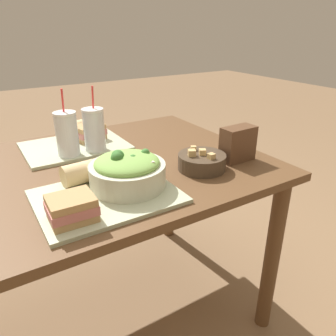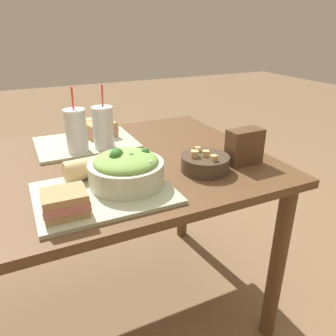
{
  "view_description": "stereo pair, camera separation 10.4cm",
  "coord_description": "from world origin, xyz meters",
  "px_view_note": "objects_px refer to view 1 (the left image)",
  "views": [
    {
      "loc": [
        -0.29,
        -1.05,
        1.2
      ],
      "look_at": [
        0.21,
        -0.24,
        0.78
      ],
      "focal_mm": 35.0,
      "sensor_mm": 36.0,
      "label": 1
    },
    {
      "loc": [
        -0.2,
        -1.1,
        1.2
      ],
      "look_at": [
        0.21,
        -0.24,
        0.78
      ],
      "focal_mm": 35.0,
      "sensor_mm": 36.0,
      "label": 2
    }
  ],
  "objects_px": {
    "chip_bag": "(238,144)",
    "soup_bowl": "(202,161)",
    "sandwich_far": "(89,132)",
    "napkin_folded": "(88,168)",
    "drink_cup_dark": "(66,136)",
    "drink_cup_red": "(94,131)",
    "sandwich_near": "(72,208)",
    "baguette_near": "(86,171)",
    "baguette_far": "(74,128)",
    "salad_bowl": "(127,171)"
  },
  "relations": [
    {
      "from": "salad_bowl",
      "to": "napkin_folded",
      "type": "height_order",
      "value": "salad_bowl"
    },
    {
      "from": "baguette_near",
      "to": "drink_cup_dark",
      "type": "bearing_deg",
      "value": -8.09
    },
    {
      "from": "salad_bowl",
      "to": "soup_bowl",
      "type": "distance_m",
      "value": 0.29
    },
    {
      "from": "chip_bag",
      "to": "drink_cup_dark",
      "type": "bearing_deg",
      "value": 145.14
    },
    {
      "from": "sandwich_near",
      "to": "baguette_near",
      "type": "distance_m",
      "value": 0.22
    },
    {
      "from": "baguette_near",
      "to": "baguette_far",
      "type": "xyz_separation_m",
      "value": [
        0.11,
        0.47,
        0.0
      ]
    },
    {
      "from": "salad_bowl",
      "to": "napkin_folded",
      "type": "xyz_separation_m",
      "value": [
        -0.05,
        0.21,
        -0.06
      ]
    },
    {
      "from": "drink_cup_dark",
      "to": "sandwich_near",
      "type": "bearing_deg",
      "value": -104.83
    },
    {
      "from": "soup_bowl",
      "to": "drink_cup_red",
      "type": "xyz_separation_m",
      "value": [
        -0.26,
        0.35,
        0.06
      ]
    },
    {
      "from": "soup_bowl",
      "to": "drink_cup_dark",
      "type": "xyz_separation_m",
      "value": [
        -0.37,
        0.35,
        0.06
      ]
    },
    {
      "from": "soup_bowl",
      "to": "napkin_folded",
      "type": "distance_m",
      "value": 0.4
    },
    {
      "from": "sandwich_far",
      "to": "napkin_folded",
      "type": "bearing_deg",
      "value": -124.8
    },
    {
      "from": "soup_bowl",
      "to": "baguette_near",
      "type": "xyz_separation_m",
      "value": [
        -0.38,
        0.09,
        0.02
      ]
    },
    {
      "from": "baguette_far",
      "to": "napkin_folded",
      "type": "height_order",
      "value": "baguette_far"
    },
    {
      "from": "sandwich_near",
      "to": "napkin_folded",
      "type": "height_order",
      "value": "sandwich_near"
    },
    {
      "from": "soup_bowl",
      "to": "drink_cup_red",
      "type": "height_order",
      "value": "drink_cup_red"
    },
    {
      "from": "baguette_near",
      "to": "baguette_far",
      "type": "relative_size",
      "value": 1.09
    },
    {
      "from": "salad_bowl",
      "to": "sandwich_far",
      "type": "relative_size",
      "value": 1.62
    },
    {
      "from": "salad_bowl",
      "to": "baguette_far",
      "type": "relative_size",
      "value": 1.67
    },
    {
      "from": "sandwich_far",
      "to": "drink_cup_red",
      "type": "height_order",
      "value": "drink_cup_red"
    },
    {
      "from": "chip_bag",
      "to": "soup_bowl",
      "type": "bearing_deg",
      "value": 177.34
    },
    {
      "from": "sandwich_far",
      "to": "napkin_folded",
      "type": "height_order",
      "value": "sandwich_far"
    },
    {
      "from": "napkin_folded",
      "to": "baguette_far",
      "type": "bearing_deg",
      "value": 79.61
    },
    {
      "from": "soup_bowl",
      "to": "sandwich_near",
      "type": "distance_m",
      "value": 0.5
    },
    {
      "from": "drink_cup_dark",
      "to": "drink_cup_red",
      "type": "relative_size",
      "value": 1.0
    },
    {
      "from": "sandwich_near",
      "to": "baguette_near",
      "type": "height_order",
      "value": "baguette_near"
    },
    {
      "from": "sandwich_near",
      "to": "drink_cup_dark",
      "type": "relative_size",
      "value": 0.48
    },
    {
      "from": "drink_cup_dark",
      "to": "baguette_far",
      "type": "bearing_deg",
      "value": 66.73
    },
    {
      "from": "baguette_near",
      "to": "sandwich_far",
      "type": "height_order",
      "value": "baguette_near"
    },
    {
      "from": "salad_bowl",
      "to": "baguette_far",
      "type": "xyz_separation_m",
      "value": [
        0.01,
        0.56,
        -0.02
      ]
    },
    {
      "from": "baguette_far",
      "to": "sandwich_far",
      "type": "bearing_deg",
      "value": -159.3
    },
    {
      "from": "salad_bowl",
      "to": "chip_bag",
      "type": "xyz_separation_m",
      "value": [
        0.44,
        -0.0,
        0.0
      ]
    },
    {
      "from": "salad_bowl",
      "to": "chip_bag",
      "type": "bearing_deg",
      "value": -0.13
    },
    {
      "from": "salad_bowl",
      "to": "napkin_folded",
      "type": "relative_size",
      "value": 1.68
    },
    {
      "from": "salad_bowl",
      "to": "soup_bowl",
      "type": "bearing_deg",
      "value": 0.55
    },
    {
      "from": "sandwich_near",
      "to": "napkin_folded",
      "type": "distance_m",
      "value": 0.35
    },
    {
      "from": "baguette_near",
      "to": "drink_cup_red",
      "type": "bearing_deg",
      "value": -30.85
    },
    {
      "from": "sandwich_near",
      "to": "drink_cup_dark",
      "type": "distance_m",
      "value": 0.46
    },
    {
      "from": "baguette_near",
      "to": "chip_bag",
      "type": "bearing_deg",
      "value": -105.07
    },
    {
      "from": "drink_cup_dark",
      "to": "chip_bag",
      "type": "relative_size",
      "value": 1.92
    },
    {
      "from": "salad_bowl",
      "to": "baguette_near",
      "type": "relative_size",
      "value": 1.54
    },
    {
      "from": "sandwich_near",
      "to": "chip_bag",
      "type": "bearing_deg",
      "value": 9.81
    },
    {
      "from": "chip_bag",
      "to": "baguette_near",
      "type": "bearing_deg",
      "value": 168.59
    },
    {
      "from": "salad_bowl",
      "to": "drink_cup_red",
      "type": "xyz_separation_m",
      "value": [
        0.03,
        0.35,
        0.03
      ]
    },
    {
      "from": "soup_bowl",
      "to": "drink_cup_red",
      "type": "bearing_deg",
      "value": 126.71
    },
    {
      "from": "sandwich_far",
      "to": "baguette_far",
      "type": "relative_size",
      "value": 1.03
    },
    {
      "from": "soup_bowl",
      "to": "napkin_folded",
      "type": "height_order",
      "value": "soup_bowl"
    },
    {
      "from": "sandwich_far",
      "to": "baguette_far",
      "type": "distance_m",
      "value": 0.09
    },
    {
      "from": "baguette_far",
      "to": "chip_bag",
      "type": "bearing_deg",
      "value": -146.83
    },
    {
      "from": "soup_bowl",
      "to": "sandwich_near",
      "type": "bearing_deg",
      "value": -168.39
    }
  ]
}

